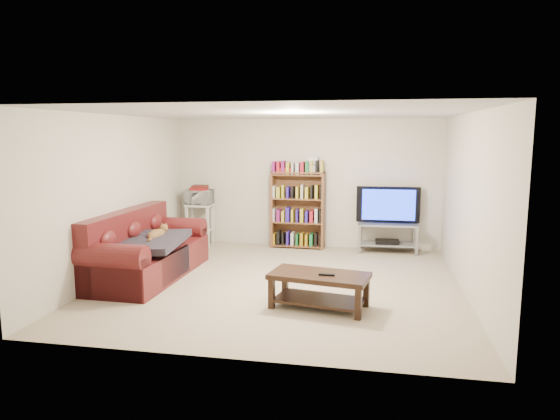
% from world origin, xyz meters
% --- Properties ---
extents(floor, '(5.00, 5.00, 0.00)m').
position_xyz_m(floor, '(0.00, 0.00, 0.00)').
color(floor, '#BBAA8B').
rests_on(floor, ground).
extents(ceiling, '(5.00, 5.00, 0.00)m').
position_xyz_m(ceiling, '(0.00, 0.00, 2.40)').
color(ceiling, white).
rests_on(ceiling, ground).
extents(wall_back, '(5.00, 0.00, 5.00)m').
position_xyz_m(wall_back, '(0.00, 2.50, 1.20)').
color(wall_back, silver).
rests_on(wall_back, ground).
extents(wall_front, '(5.00, 0.00, 5.00)m').
position_xyz_m(wall_front, '(0.00, -2.50, 1.20)').
color(wall_front, silver).
rests_on(wall_front, ground).
extents(wall_left, '(0.00, 5.00, 5.00)m').
position_xyz_m(wall_left, '(-2.50, 0.00, 1.20)').
color(wall_left, silver).
rests_on(wall_left, ground).
extents(wall_right, '(0.00, 5.00, 5.00)m').
position_xyz_m(wall_right, '(2.50, 0.00, 1.20)').
color(wall_right, silver).
rests_on(wall_right, ground).
extents(sofa, '(1.06, 2.34, 0.99)m').
position_xyz_m(sofa, '(-2.10, -0.04, 0.34)').
color(sofa, '#541516').
rests_on(sofa, floor).
extents(blanket, '(0.96, 1.21, 0.19)m').
position_xyz_m(blanket, '(-1.91, -0.20, 0.57)').
color(blanket, '#2A2630').
rests_on(blanket, sofa).
extents(cat, '(0.27, 0.64, 0.19)m').
position_xyz_m(cat, '(-1.90, 0.01, 0.63)').
color(cat, brown).
rests_on(cat, sofa).
extents(coffee_table, '(1.28, 0.80, 0.43)m').
position_xyz_m(coffee_table, '(0.64, -0.92, 0.30)').
color(coffee_table, black).
rests_on(coffee_table, floor).
extents(remote, '(0.20, 0.06, 0.02)m').
position_xyz_m(remote, '(0.74, -0.99, 0.44)').
color(remote, black).
rests_on(remote, coffee_table).
extents(tv_stand, '(1.07, 0.50, 0.53)m').
position_xyz_m(tv_stand, '(1.53, 2.24, 0.36)').
color(tv_stand, '#999EA3').
rests_on(tv_stand, floor).
extents(television, '(1.14, 0.18, 0.65)m').
position_xyz_m(television, '(1.53, 2.24, 0.85)').
color(television, black).
rests_on(television, tv_stand).
extents(dvd_player, '(0.43, 0.30, 0.06)m').
position_xyz_m(dvd_player, '(1.53, 2.24, 0.19)').
color(dvd_player, black).
rests_on(dvd_player, tv_stand).
extents(bookshelf, '(1.00, 0.33, 1.43)m').
position_xyz_m(bookshelf, '(-0.12, 2.30, 0.74)').
color(bookshelf, brown).
rests_on(bookshelf, floor).
extents(shelf_clutter, '(0.73, 0.23, 0.28)m').
position_xyz_m(shelf_clutter, '(-0.02, 2.31, 1.54)').
color(shelf_clutter, silver).
rests_on(shelf_clutter, bookshelf).
extents(microwave_stand, '(0.50, 0.37, 0.79)m').
position_xyz_m(microwave_stand, '(-2.00, 2.18, 0.51)').
color(microwave_stand, silver).
rests_on(microwave_stand, floor).
extents(microwave, '(0.50, 0.34, 0.27)m').
position_xyz_m(microwave, '(-2.00, 2.18, 0.93)').
color(microwave, silver).
rests_on(microwave, microwave_stand).
extents(game_boxes, '(0.29, 0.26, 0.05)m').
position_xyz_m(game_boxes, '(-2.00, 2.18, 1.09)').
color(game_boxes, maroon).
rests_on(game_boxes, microwave).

